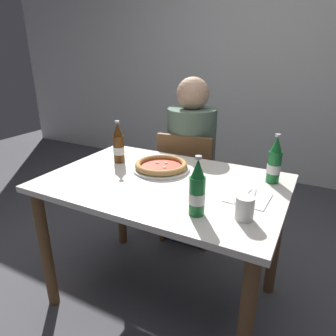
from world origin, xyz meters
name	(u,v)px	position (x,y,z in m)	size (l,w,h in m)	color
ground_plane	(164,295)	(0.00, 0.00, 0.00)	(8.00, 8.00, 0.00)	#4C4C51
back_wall_tiled	(264,58)	(0.00, 2.20, 1.30)	(7.00, 0.10, 2.60)	white
dining_table_main	(164,200)	(0.00, 0.00, 0.64)	(1.20, 0.80, 0.75)	silver
chair_behind_table	(188,181)	(-0.13, 0.61, 0.48)	(0.44, 0.44, 0.85)	brown
diner_seated	(191,166)	(-0.13, 0.66, 0.58)	(0.34, 0.34, 1.21)	#2D3342
pizza_margherita_near	(161,166)	(-0.08, 0.13, 0.77)	(0.31, 0.31, 0.04)	white
beer_bottle_left	(274,162)	(0.49, 0.24, 0.85)	(0.07, 0.07, 0.25)	#196B2D
beer_bottle_center	(119,145)	(-0.36, 0.12, 0.85)	(0.07, 0.07, 0.25)	#512D0F
beer_bottle_right	(197,191)	(0.28, -0.24, 0.85)	(0.07, 0.07, 0.25)	#196B2D
napkin_with_cutlery	(248,198)	(0.43, 0.00, 0.75)	(0.19, 0.19, 0.01)	white
paper_cup	(245,208)	(0.46, -0.19, 0.80)	(0.07, 0.07, 0.10)	white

